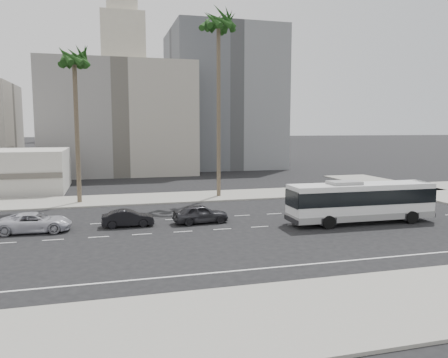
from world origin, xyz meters
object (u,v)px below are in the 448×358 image
object	(u,v)px
palm_near	(218,28)
city_bus	(361,201)
car_a	(201,214)
palm_mid	(74,63)
car_b	(128,218)
car_c	(35,222)

from	to	relation	value
palm_near	city_bus	bearing A→B (deg)	-63.89
car_a	palm_mid	size ratio (longest dim) A/B	0.29
car_a	palm_mid	xyz separation A→B (m)	(-9.90, 12.08, 13.17)
car_b	palm_near	distance (m)	23.69
city_bus	car_b	distance (m)	18.56
car_a	palm_near	world-z (taller)	palm_near
car_c	palm_mid	distance (m)	17.91
car_c	palm_mid	size ratio (longest dim) A/B	0.33
car_a	car_b	distance (m)	5.72
city_bus	car_a	world-z (taller)	city_bus
car_b	palm_near	bearing A→B (deg)	-39.89
car_a	car_c	xyz separation A→B (m)	(-12.40, 0.24, -0.03)
car_b	car_c	world-z (taller)	car_c
car_b	palm_mid	world-z (taller)	palm_mid
palm_near	car_a	bearing A→B (deg)	-110.91
car_c	palm_near	distance (m)	27.29
car_b	palm_near	world-z (taller)	palm_near
palm_mid	car_c	bearing A→B (deg)	-101.94
car_a	car_b	bearing A→B (deg)	82.74
car_b	car_c	distance (m)	6.69
car_c	car_a	bearing A→B (deg)	-88.69
city_bus	car_c	world-z (taller)	city_bus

